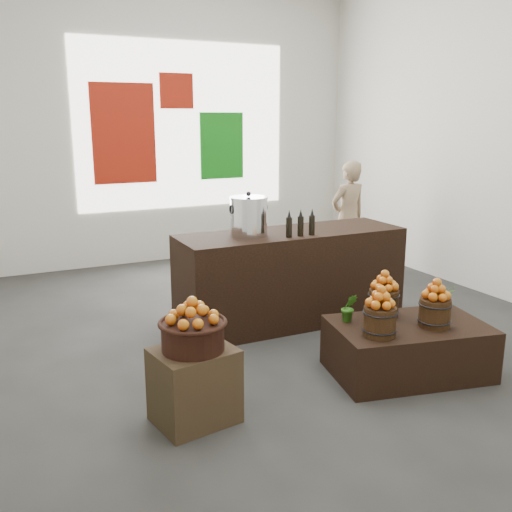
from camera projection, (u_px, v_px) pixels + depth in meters
name	position (u px, v px, depth m)	size (l,w,h in m)	color
ground	(273.00, 334.00, 5.74)	(7.00, 7.00, 0.00)	#373734
back_wall	(164.00, 126.00, 8.33)	(6.00, 0.04, 4.00)	beige
back_opening	(184.00, 126.00, 8.44)	(3.20, 0.02, 2.40)	white
deco_red_left	(124.00, 134.00, 8.07)	(0.90, 0.04, 1.40)	#981B0B
deco_green_right	(222.00, 146.00, 8.75)	(0.70, 0.04, 1.00)	#127414
deco_red_upper	(176.00, 91.00, 8.27)	(0.50, 0.04, 0.50)	#981B0B
crate	(194.00, 385.00, 4.05)	(0.55, 0.45, 0.55)	#483321
wicker_basket	(193.00, 336.00, 3.96)	(0.44, 0.44, 0.20)	black
apples_in_basket	(192.00, 310.00, 3.91)	(0.34, 0.34, 0.18)	#AE1305
display_table	(408.00, 349.00, 4.83)	(1.28, 0.79, 0.44)	black
apple_bucket_front_left	(380.00, 321.00, 4.49)	(0.26, 0.26, 0.24)	#36220E
apples_in_bucket_front_left	(381.00, 297.00, 4.45)	(0.19, 0.19, 0.17)	#AE1305
apple_bucket_front_right	(435.00, 313.00, 4.69)	(0.26, 0.26, 0.24)	#36220E
apples_in_bucket_front_right	(436.00, 289.00, 4.65)	(0.19, 0.19, 0.17)	#AE1305
apple_bucket_rear	(383.00, 303.00, 4.94)	(0.26, 0.26, 0.24)	#36220E
apples_in_bucket_rear	(385.00, 280.00, 4.89)	(0.19, 0.19, 0.17)	#AE1305
herb_garnish_right	(440.00, 298.00, 5.05)	(0.23, 0.20, 0.25)	#276415
herb_garnish_left	(349.00, 308.00, 4.81)	(0.13, 0.11, 0.24)	#276415
counter	(291.00, 277.00, 6.01)	(2.39, 0.76, 0.98)	black
stock_pot_left	(249.00, 217.00, 5.64)	(0.37, 0.37, 0.37)	silver
oil_cruets	(303.00, 222.00, 5.65)	(0.26, 0.07, 0.27)	black
shopper	(348.00, 218.00, 7.87)	(0.57, 0.37, 1.56)	#8E7557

